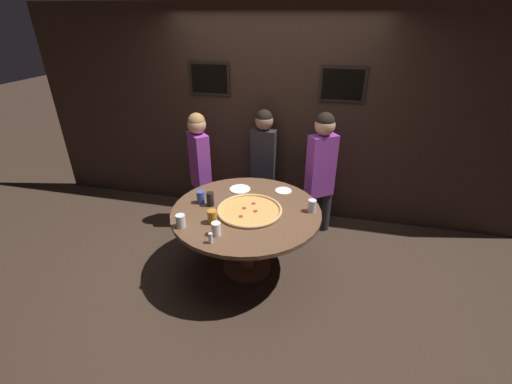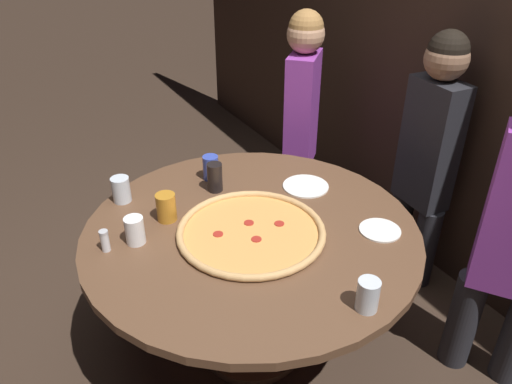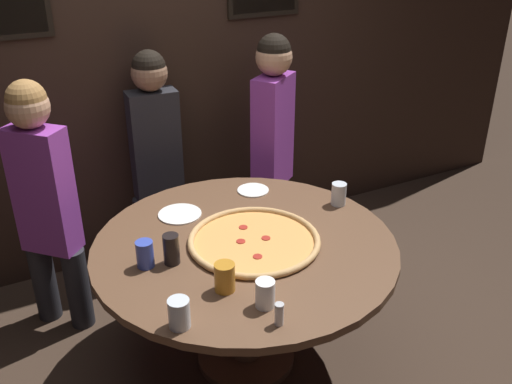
# 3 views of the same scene
# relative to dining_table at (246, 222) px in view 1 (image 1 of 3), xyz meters

# --- Properties ---
(ground_plane) EXTENTS (24.00, 24.00, 0.00)m
(ground_plane) POSITION_rel_dining_table_xyz_m (0.00, 0.00, -0.60)
(ground_plane) COLOR #38281E
(back_wall) EXTENTS (6.40, 0.08, 2.60)m
(back_wall) POSITION_rel_dining_table_xyz_m (0.00, 1.34, 0.71)
(back_wall) COLOR black
(back_wall) RESTS_ON ground_plane
(dining_table) EXTENTS (1.49, 1.49, 0.74)m
(dining_table) POSITION_rel_dining_table_xyz_m (0.00, 0.00, 0.00)
(dining_table) COLOR brown
(dining_table) RESTS_ON ground_plane
(giant_pizza) EXTENTS (0.65, 0.65, 0.03)m
(giant_pizza) POSITION_rel_dining_table_xyz_m (0.04, -0.02, 0.15)
(giant_pizza) COLOR #E0994C
(giant_pizza) RESTS_ON dining_table
(drink_cup_far_left) EXTENTS (0.08, 0.08, 0.13)m
(drink_cup_far_left) POSITION_rel_dining_table_xyz_m (-0.49, 0.03, 0.21)
(drink_cup_far_left) COLOR #384CB7
(drink_cup_far_left) RESTS_ON dining_table
(drink_cup_near_left) EXTENTS (0.07, 0.07, 0.15)m
(drink_cup_near_left) POSITION_rel_dining_table_xyz_m (-0.37, -0.00, 0.21)
(drink_cup_near_left) COLOR black
(drink_cup_near_left) RESTS_ON dining_table
(drink_cup_centre_back) EXTENTS (0.09, 0.09, 0.12)m
(drink_cup_centre_back) POSITION_rel_dining_table_xyz_m (-0.50, -0.43, 0.20)
(drink_cup_centre_back) COLOR silver
(drink_cup_centre_back) RESTS_ON dining_table
(drink_cup_far_right) EXTENTS (0.08, 0.08, 0.12)m
(drink_cup_far_right) POSITION_rel_dining_table_xyz_m (0.63, 0.12, 0.20)
(drink_cup_far_right) COLOR silver
(drink_cup_far_right) RESTS_ON dining_table
(drink_cup_beside_pizza) EXTENTS (0.08, 0.08, 0.12)m
(drink_cup_beside_pizza) POSITION_rel_dining_table_xyz_m (-0.14, -0.48, 0.20)
(drink_cup_beside_pizza) COLOR white
(drink_cup_beside_pizza) RESTS_ON dining_table
(drink_cup_near_right) EXTENTS (0.09, 0.09, 0.13)m
(drink_cup_near_right) POSITION_rel_dining_table_xyz_m (-0.24, -0.30, 0.21)
(drink_cup_near_right) COLOR #BC7A23
(drink_cup_near_right) RESTS_ON dining_table
(white_plate_far_back) EXTENTS (0.18, 0.18, 0.01)m
(white_plate_far_back) POSITION_rel_dining_table_xyz_m (0.29, 0.48, 0.15)
(white_plate_far_back) COLOR white
(white_plate_far_back) RESTS_ON dining_table
(white_plate_beside_cup) EXTENTS (0.23, 0.23, 0.01)m
(white_plate_beside_cup) POSITION_rel_dining_table_xyz_m (-0.18, 0.41, 0.15)
(white_plate_beside_cup) COLOR white
(white_plate_beside_cup) RESTS_ON dining_table
(condiment_shaker) EXTENTS (0.04, 0.04, 0.10)m
(condiment_shaker) POSITION_rel_dining_table_xyz_m (-0.15, -0.60, 0.19)
(condiment_shaker) COLOR silver
(condiment_shaker) RESTS_ON dining_table
(diner_side_right) EXTENTS (0.39, 0.34, 1.52)m
(diner_side_right) POSITION_rel_dining_table_xyz_m (0.66, 0.91, 0.27)
(diner_side_right) COLOR #232328
(diner_side_right) RESTS_ON ground_plane
(diner_side_left) EXTENTS (0.37, 0.22, 1.46)m
(diner_side_left) POSITION_rel_dining_table_xyz_m (-0.07, 1.12, 0.23)
(diner_side_left) COLOR #232328
(diner_side_left) RESTS_ON ground_plane
(diner_centre_back) EXTENTS (0.35, 0.35, 1.46)m
(diner_centre_back) POSITION_rel_dining_table_xyz_m (-0.80, 0.79, 0.23)
(diner_centre_back) COLOR #232328
(diner_centre_back) RESTS_ON ground_plane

